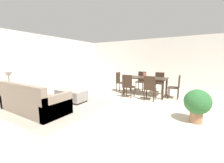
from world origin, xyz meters
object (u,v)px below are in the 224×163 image
(side_table, at_px, (10,91))
(dining_chair_head_west, at_px, (120,81))
(potted_plant, at_px, (197,103))
(dining_table, at_px, (145,79))
(dining_chair_far_right, at_px, (159,81))
(table_lamp, at_px, (8,75))
(couch, at_px, (33,102))
(dining_chair_far_left, at_px, (141,80))
(dining_chair_near_right, at_px, (150,87))
(dining_chair_near_left, at_px, (128,85))
(ottoman_table, at_px, (71,95))
(vase_centerpiece, at_px, (144,75))
(dining_chair_head_east, at_px, (176,86))

(side_table, distance_m, dining_chair_head_west, 4.28)
(potted_plant, bearing_deg, dining_chair_head_west, 147.22)
(dining_table, distance_m, dining_chair_far_right, 0.94)
(table_lamp, bearing_deg, couch, -1.21)
(dining_chair_far_left, bearing_deg, dining_chair_near_right, -61.15)
(dining_chair_near_left, height_order, potted_plant, dining_chair_near_left)
(dining_chair_near_left, relative_size, potted_plant, 1.14)
(couch, xyz_separation_m, dining_chair_near_right, (2.58, 2.83, 0.23))
(ottoman_table, relative_size, dining_table, 0.65)
(couch, relative_size, dining_chair_near_left, 2.36)
(dining_chair_far_right, bearing_deg, vase_centerpiece, -119.92)
(dining_chair_near_right, bearing_deg, side_table, -144.77)
(dining_table, bearing_deg, dining_chair_near_right, -60.95)
(side_table, relative_size, dining_chair_far_left, 0.62)
(table_lamp, relative_size, dining_table, 0.30)
(table_lamp, distance_m, potted_plant, 5.71)
(dining_chair_near_right, xyz_separation_m, dining_chair_far_right, (-0.03, 1.62, 0.00))
(dining_chair_head_west, xyz_separation_m, vase_centerpiece, (1.16, 0.04, 0.34))
(dining_chair_near_right, distance_m, dining_chair_far_right, 1.62)
(ottoman_table, distance_m, dining_chair_near_left, 2.19)
(dining_chair_far_right, bearing_deg, dining_chair_near_right, -88.82)
(ottoman_table, xyz_separation_m, dining_chair_far_left, (1.52, 3.16, 0.28))
(dining_chair_head_east, bearing_deg, potted_plant, -70.85)
(table_lamp, bearing_deg, potted_plant, 16.02)
(side_table, bearing_deg, couch, -1.21)
(table_lamp, height_order, vase_centerpiece, table_lamp)
(ottoman_table, bearing_deg, dining_chair_near_left, 44.73)
(dining_table, height_order, dining_chair_far_right, dining_chair_far_right)
(dining_table, height_order, dining_chair_head_east, dining_chair_head_east)
(couch, distance_m, dining_chair_far_left, 4.76)
(side_table, height_order, dining_chair_head_west, dining_chair_head_west)
(potted_plant, bearing_deg, couch, -158.58)
(table_lamp, height_order, dining_chair_far_right, table_lamp)
(dining_chair_head_east, relative_size, potted_plant, 1.14)
(dining_chair_far_left, xyz_separation_m, dining_chair_head_east, (1.68, -0.83, 0.00))
(dining_chair_head_east, relative_size, vase_centerpiece, 4.66)
(couch, distance_m, potted_plant, 4.38)
(dining_chair_head_west, bearing_deg, dining_chair_far_right, 27.21)
(table_lamp, relative_size, potted_plant, 0.65)
(couch, relative_size, ottoman_table, 1.91)
(side_table, height_order, dining_chair_near_left, dining_chair_near_left)
(ottoman_table, distance_m, dining_chair_far_right, 3.96)
(dining_table, height_order, potted_plant, potted_plant)
(dining_table, distance_m, dining_chair_far_left, 0.96)
(dining_table, relative_size, dining_chair_near_right, 1.90)
(table_lamp, bearing_deg, dining_chair_head_east, 36.99)
(dining_chair_near_right, distance_m, dining_chair_head_east, 1.11)
(dining_chair_head_west, bearing_deg, dining_table, -0.51)
(dining_chair_far_left, xyz_separation_m, dining_chair_far_right, (0.85, 0.00, 0.00))
(dining_chair_near_right, bearing_deg, dining_chair_head_east, 44.69)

